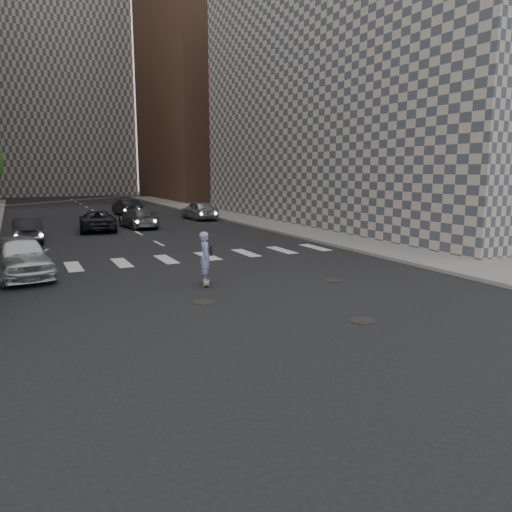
{
  "coord_description": "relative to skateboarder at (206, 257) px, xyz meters",
  "views": [
    {
      "loc": [
        -7.05,
        -12.91,
        4.05
      ],
      "look_at": [
        -0.18,
        1.29,
        1.3
      ],
      "focal_mm": 35.0,
      "sensor_mm": 36.0,
      "label": 1
    }
  ],
  "objects": [
    {
      "name": "traffic_car_e",
      "position": [
        3.05,
        28.61,
        -0.28
      ],
      "size": [
        2.02,
        4.49,
        1.43
      ],
      "primitive_type": "imported",
      "rotation": [
        0.0,
        0.0,
        3.26
      ],
      "color": "black",
      "rests_on": "ground"
    },
    {
      "name": "traffic_car_b",
      "position": [
        1.84,
        18.61,
        -0.33
      ],
      "size": [
        2.32,
        4.77,
        1.34
      ],
      "primitive_type": "imported",
      "rotation": [
        0.0,
        0.0,
        3.24
      ],
      "color": "slate",
      "rests_on": "ground"
    },
    {
      "name": "traffic_car_d",
      "position": [
        7.63,
        22.35,
        -0.22
      ],
      "size": [
        2.04,
        4.65,
        1.56
      ],
      "primitive_type": "imported",
      "rotation": [
        0.0,
        0.0,
        3.19
      ],
      "color": "#ABADB2",
      "rests_on": "ground"
    },
    {
      "name": "skateboarder",
      "position": [
        0.0,
        0.0,
        0.0
      ],
      "size": [
        0.62,
        0.98,
        1.9
      ],
      "rotation": [
        0.0,
        0.0,
        -0.33
      ],
      "color": "brown",
      "rests_on": "ground"
    },
    {
      "name": "tower_right",
      "position": [
        21.13,
        51.61,
        17.0
      ],
      "size": [
        18.0,
        24.0,
        36.0
      ],
      "primitive_type": "cube",
      "color": "brown",
      "rests_on": "ground"
    },
    {
      "name": "building_right",
      "position": [
        19.61,
        15.1,
        9.98
      ],
      "size": [
        15.0,
        33.0,
        22.0
      ],
      "color": "#ADA08E",
      "rests_on": "ground"
    },
    {
      "name": "traffic_car_a",
      "position": [
        -5.37,
        14.07,
        -0.3
      ],
      "size": [
        1.48,
        4.23,
        1.39
      ],
      "primitive_type": "imported",
      "rotation": [
        0.0,
        0.0,
        3.14
      ],
      "color": "black",
      "rests_on": "ground"
    },
    {
      "name": "sidewalk_right",
      "position": [
        15.63,
        16.61,
        -0.92
      ],
      "size": [
        13.0,
        80.0,
        0.15
      ],
      "primitive_type": "cube",
      "color": "gray",
      "rests_on": "ground"
    },
    {
      "name": "manhole_c",
      "position": [
        4.43,
        -1.39,
        -0.99
      ],
      "size": [
        0.7,
        0.7,
        0.02
      ],
      "primitive_type": "cylinder",
      "color": "black",
      "rests_on": "ground"
    },
    {
      "name": "traffic_car_c",
      "position": [
        -1.03,
        18.02,
        -0.32
      ],
      "size": [
        2.79,
        5.13,
        1.37
      ],
      "primitive_type": "imported",
      "rotation": [
        0.0,
        0.0,
        3.03
      ],
      "color": "black",
      "rests_on": "ground"
    },
    {
      "name": "tower_center",
      "position": [
        1.13,
        74.61,
        23.0
      ],
      "size": [
        22.0,
        20.0,
        48.0
      ],
      "primitive_type": "cube",
      "color": "#ADA08E",
      "rests_on": "ground"
    },
    {
      "name": "manhole_a",
      "position": [
        2.33,
        -5.89,
        -0.99
      ],
      "size": [
        0.7,
        0.7,
        0.02
      ],
      "primitive_type": "cylinder",
      "color": "black",
      "rests_on": "ground"
    },
    {
      "name": "silver_sedan",
      "position": [
        -5.87,
        4.28,
        -0.19
      ],
      "size": [
        2.53,
        4.95,
        1.61
      ],
      "primitive_type": "imported",
      "rotation": [
        0.0,
        0.0,
        0.14
      ],
      "color": "silver",
      "rests_on": "ground"
    },
    {
      "name": "manhole_b",
      "position": [
        -0.87,
        -2.19,
        -0.99
      ],
      "size": [
        0.7,
        0.7,
        0.02
      ],
      "primitive_type": "cylinder",
      "color": "black",
      "rests_on": "ground"
    },
    {
      "name": "ground",
      "position": [
        1.13,
        -3.39,
        -1.0
      ],
      "size": [
        160.0,
        160.0,
        0.0
      ],
      "primitive_type": "plane",
      "color": "black",
      "rests_on": "ground"
    }
  ]
}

